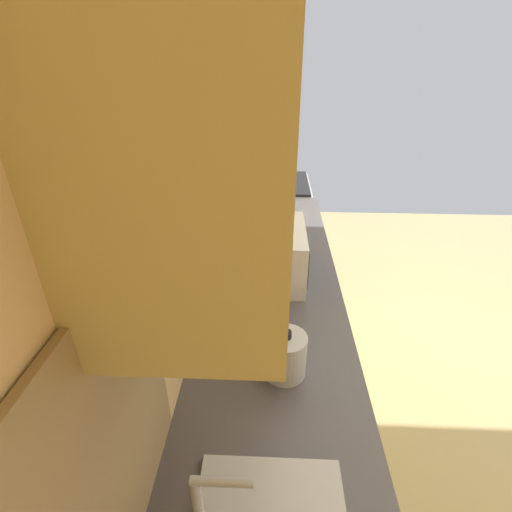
{
  "coord_description": "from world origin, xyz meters",
  "views": [
    {
      "loc": [
        -1.68,
        1.21,
        1.94
      ],
      "look_at": [
        -0.54,
        1.26,
        1.31
      ],
      "focal_mm": 26.78,
      "sensor_mm": 36.0,
      "label": 1
    }
  ],
  "objects_px": {
    "microwave": "(270,253)",
    "kettle": "(285,355)",
    "oven_range": "(272,231)",
    "bowl": "(281,226)"
  },
  "relations": [
    {
      "from": "microwave",
      "to": "kettle",
      "type": "distance_m",
      "value": 0.66
    },
    {
      "from": "microwave",
      "to": "kettle",
      "type": "xyz_separation_m",
      "value": [
        -0.66,
        -0.06,
        -0.05
      ]
    },
    {
      "from": "oven_range",
      "to": "microwave",
      "type": "relative_size",
      "value": 2.48
    },
    {
      "from": "oven_range",
      "to": "bowl",
      "type": "xyz_separation_m",
      "value": [
        -0.92,
        -0.05,
        0.47
      ]
    },
    {
      "from": "oven_range",
      "to": "kettle",
      "type": "distance_m",
      "value": 2.19
    },
    {
      "from": "bowl",
      "to": "oven_range",
      "type": "bearing_deg",
      "value": 3.07
    },
    {
      "from": "bowl",
      "to": "microwave",
      "type": "bearing_deg",
      "value": 173.48
    },
    {
      "from": "oven_range",
      "to": "kettle",
      "type": "xyz_separation_m",
      "value": [
        -2.13,
        -0.05,
        0.52
      ]
    },
    {
      "from": "oven_range",
      "to": "microwave",
      "type": "distance_m",
      "value": 1.58
    },
    {
      "from": "oven_range",
      "to": "kettle",
      "type": "bearing_deg",
      "value": -178.67
    }
  ]
}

